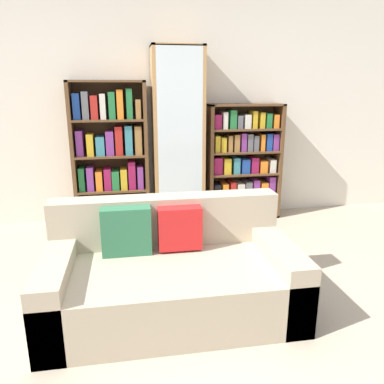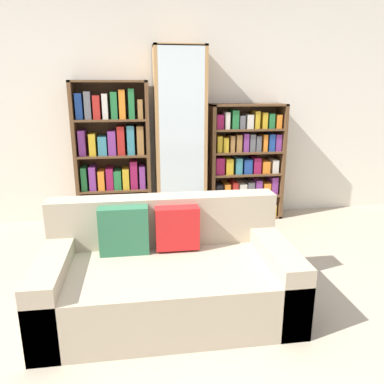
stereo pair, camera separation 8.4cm
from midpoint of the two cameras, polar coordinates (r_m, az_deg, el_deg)
ground_plane at (r=2.63m, az=-0.29°, el=-21.30°), size 16.00×16.00×0.00m
wall_back at (r=4.56m, az=-5.47°, el=12.76°), size 6.96×0.06×2.70m
couch at (r=2.79m, az=-4.17°, el=-12.45°), size 1.75×0.94×0.77m
bookshelf_left at (r=4.42m, az=-12.75°, el=5.11°), size 0.85×0.32×1.65m
display_cabinet at (r=4.39m, az=-2.68°, el=8.13°), size 0.58×0.36×2.02m
bookshelf_right at (r=4.63m, az=7.27°, el=4.27°), size 0.89×0.32×1.39m
wine_bottle at (r=4.33m, az=4.15°, el=-3.46°), size 0.09×0.09×0.39m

